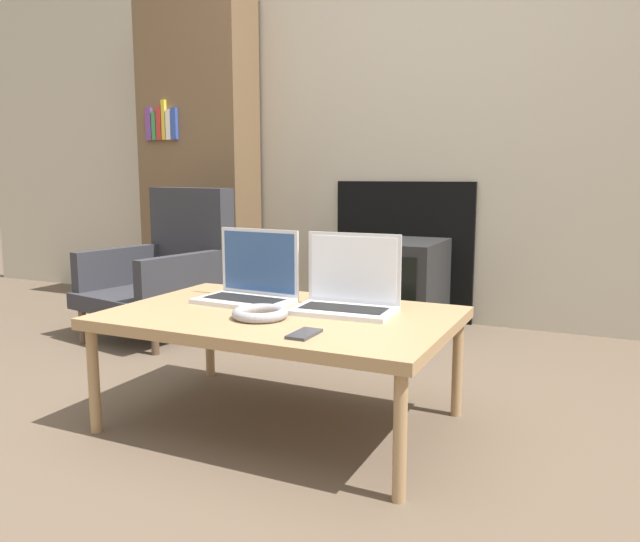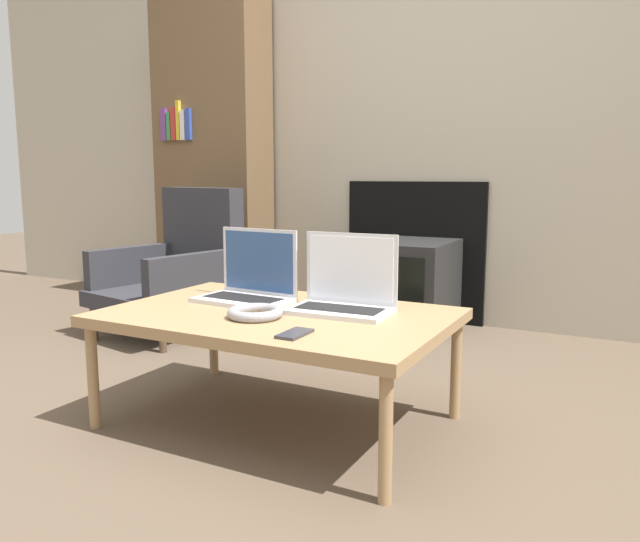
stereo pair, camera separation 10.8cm
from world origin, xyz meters
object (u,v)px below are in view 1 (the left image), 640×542
at_px(phone, 304,334).
at_px(armchair, 169,267).
at_px(laptop_right, 348,292).
at_px(headphones, 260,313).
at_px(tv, 388,284).
at_px(laptop_left, 251,284).

height_order(phone, armchair, armchair).
xyz_separation_m(laptop_right, headphones, (-0.21, -0.22, -0.05)).
height_order(tv, armchair, armchair).
xyz_separation_m(laptop_left, phone, (0.39, -0.35, -0.06)).
height_order(headphones, armchair, armchair).
xyz_separation_m(laptop_right, tv, (-0.30, 1.30, -0.20)).
distance_m(laptop_right, tv, 1.35).
xyz_separation_m(laptop_left, tv, (0.07, 1.30, -0.20)).
distance_m(laptop_left, headphones, 0.28).
height_order(laptop_right, armchair, armchair).
bearing_deg(phone, tv, 100.94).
bearing_deg(tv, laptop_left, -93.07).
bearing_deg(phone, laptop_left, 137.90).
bearing_deg(armchair, phone, -28.19).
bearing_deg(laptop_right, armchair, 148.43).
relative_size(laptop_left, tv, 0.60).
xyz_separation_m(laptop_left, headphones, (0.17, -0.22, -0.05)).
bearing_deg(headphones, armchair, 139.66).
relative_size(laptop_left, laptop_right, 1.01).
bearing_deg(laptop_left, phone, -38.42).
xyz_separation_m(laptop_left, laptop_right, (0.37, 0.00, 0.00)).
height_order(laptop_right, headphones, laptop_right).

